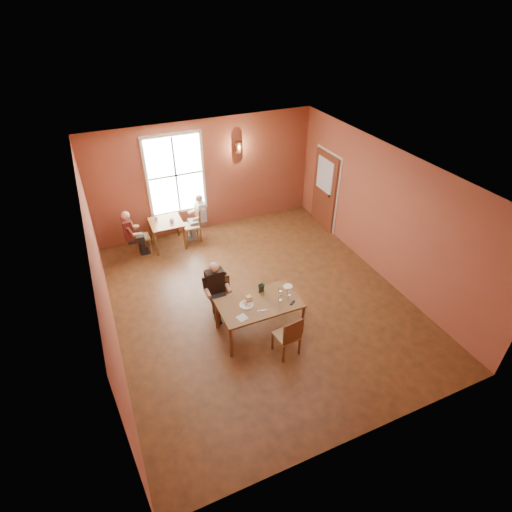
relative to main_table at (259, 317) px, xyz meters
name	(u,v)px	position (x,y,z in m)	size (l,w,h in m)	color
ground	(260,300)	(0.38, 0.83, -0.37)	(6.00, 7.00, 0.01)	brown
wall_back	(206,177)	(0.38, 4.33, 1.13)	(6.00, 0.04, 3.00)	brown
wall_front	(369,375)	(0.38, -2.67, 1.13)	(6.00, 0.04, 3.00)	brown
wall_left	(101,280)	(-2.62, 0.83, 1.13)	(0.04, 7.00, 3.00)	brown
wall_right	(383,213)	(3.38, 0.83, 1.13)	(0.04, 7.00, 3.00)	brown
ceiling	(261,171)	(0.38, 0.83, 2.63)	(6.00, 7.00, 0.04)	white
window	(176,175)	(-0.42, 4.28, 1.33)	(1.36, 0.10, 1.96)	white
door	(324,191)	(3.32, 3.13, 0.68)	(0.12, 1.04, 2.10)	maroon
wall_sconce	(238,147)	(1.28, 4.23, 1.83)	(0.16, 0.16, 0.28)	brown
main_table	(259,317)	(0.00, 0.00, 0.00)	(1.56, 0.88, 0.73)	#613116
chair_diner_main	(224,300)	(-0.50, 0.65, 0.09)	(0.40, 0.40, 0.91)	brown
diner_main	(224,295)	(-0.50, 0.62, 0.24)	(0.48, 0.48, 1.21)	#432E26
chair_empty	(286,335)	(0.23, -0.70, 0.08)	(0.40, 0.40, 0.90)	#422410
plate_food	(247,305)	(-0.25, 0.03, 0.38)	(0.27, 0.27, 0.03)	white
sandwich	(249,299)	(-0.17, 0.11, 0.42)	(0.09, 0.09, 0.11)	#DFAA6E
goblet_a	(280,290)	(0.47, 0.07, 0.46)	(0.08, 0.08, 0.19)	white
goblet_b	(289,294)	(0.57, -0.09, 0.46)	(0.08, 0.08, 0.19)	white
goblet_c	(280,299)	(0.35, -0.16, 0.46)	(0.07, 0.07, 0.18)	white
menu_stand	(261,288)	(0.16, 0.27, 0.46)	(0.11, 0.06, 0.19)	#1D3221
knife	(263,310)	(-0.03, -0.22, 0.37)	(0.20, 0.02, 0.00)	silver
napkin	(242,318)	(-0.45, -0.25, 0.37)	(0.18, 0.18, 0.01)	silver
side_plate	(288,286)	(0.72, 0.21, 0.37)	(0.18, 0.18, 0.01)	white
sunglasses	(292,303)	(0.57, -0.26, 0.37)	(0.13, 0.04, 0.02)	black
second_table	(167,234)	(-0.91, 3.81, -0.01)	(0.80, 0.80, 0.71)	brown
chair_diner_white	(191,225)	(-0.26, 3.81, 0.10)	(0.41, 0.41, 0.93)	#5A3216
diner_white	(192,220)	(-0.23, 3.81, 0.23)	(0.48, 0.48, 1.20)	white
chair_diner_maroon	(142,237)	(-1.56, 3.81, 0.05)	(0.37, 0.37, 0.84)	#502D17
diner_maroon	(139,231)	(-1.59, 3.81, 0.23)	(0.48, 0.48, 1.19)	maroon
cup_a	(172,221)	(-0.78, 3.71, 0.39)	(0.12, 0.12, 0.09)	silver
cup_b	(156,219)	(-1.12, 3.97, 0.39)	(0.09, 0.09, 0.09)	white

